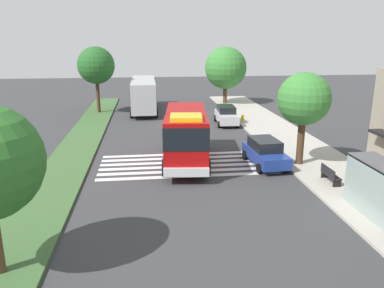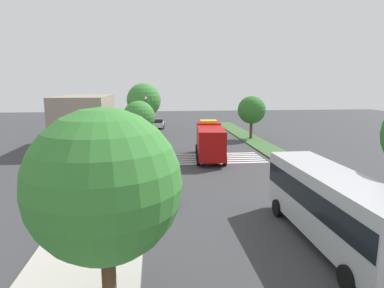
{
  "view_description": "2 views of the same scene",
  "coord_description": "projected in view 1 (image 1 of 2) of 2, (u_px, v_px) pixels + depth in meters",
  "views": [
    {
      "loc": [
        22.22,
        -2.46,
        8.03
      ],
      "look_at": [
        -2.09,
        0.45,
        1.18
      ],
      "focal_mm": 35.47,
      "sensor_mm": 36.0,
      "label": 1
    },
    {
      "loc": [
        -34.93,
        5.56,
        7.78
      ],
      "look_at": [
        -1.01,
        1.8,
        1.52
      ],
      "focal_mm": 30.9,
      "sensor_mm": 36.0,
      "label": 2
    }
  ],
  "objects": [
    {
      "name": "sidewalk",
      "position": [
        322.0,
        165.0,
        24.67
      ],
      "size": [
        60.0,
        4.94,
        0.14
      ],
      "primitive_type": "cube",
      "color": "#ADA89E",
      "rests_on": "ground_plane"
    },
    {
      "name": "fire_truck",
      "position": [
        186.0,
        134.0,
        24.49
      ],
      "size": [
        8.54,
        3.48,
        3.78
      ],
      "rotation": [
        0.0,
        0.0,
        -0.1
      ],
      "color": "#A50C0C",
      "rests_on": "ground_plane"
    },
    {
      "name": "crosswalk",
      "position": [
        187.0,
        164.0,
        25.0
      ],
      "size": [
        4.95,
        11.29,
        0.01
      ],
      "color": "silver",
      "rests_on": "ground_plane"
    },
    {
      "name": "transit_bus",
      "position": [
        144.0,
        93.0,
        42.51
      ],
      "size": [
        10.39,
        2.87,
        3.57
      ],
      "rotation": [
        0.0,
        0.0,
        3.14
      ],
      "color": "#B2B2B7",
      "rests_on": "ground_plane"
    },
    {
      "name": "median_tree_far_west",
      "position": [
        96.0,
        66.0,
        40.61
      ],
      "size": [
        3.97,
        3.97,
        7.07
      ],
      "color": "#47301E",
      "rests_on": "median_strip"
    },
    {
      "name": "median_strip",
      "position": [
        61.0,
        175.0,
        22.78
      ],
      "size": [
        60.0,
        3.0,
        0.14
      ],
      "primitive_type": "cube",
      "color": "#3D6033",
      "rests_on": "ground_plane"
    },
    {
      "name": "ground_plane",
      "position": [
        189.0,
        171.0,
        23.69
      ],
      "size": [
        120.0,
        120.0,
        0.0
      ],
      "primitive_type": "plane",
      "color": "#38383A"
    },
    {
      "name": "sidewalk_tree_west",
      "position": [
        304.0,
        100.0,
        23.63
      ],
      "size": [
        3.32,
        3.32,
        5.9
      ],
      "color": "#47301E",
      "rests_on": "sidewalk"
    },
    {
      "name": "parked_car_west",
      "position": [
        226.0,
        115.0,
        36.43
      ],
      "size": [
        4.5,
        2.16,
        1.76
      ],
      "rotation": [
        0.0,
        0.0,
        -0.05
      ],
      "color": "silver",
      "rests_on": "ground_plane"
    },
    {
      "name": "bench_near_shelter",
      "position": [
        330.0,
        175.0,
        21.41
      ],
      "size": [
        1.6,
        0.5,
        0.9
      ],
      "color": "black",
      "rests_on": "sidewalk"
    },
    {
      "name": "bus_stop_shelter",
      "position": [
        374.0,
        178.0,
        17.23
      ],
      "size": [
        3.5,
        1.4,
        2.46
      ],
      "color": "#4C4C51",
      "rests_on": "sidewalk"
    },
    {
      "name": "sidewalk_tree_far_west",
      "position": [
        226.0,
        68.0,
        46.55
      ],
      "size": [
        5.12,
        5.12,
        6.92
      ],
      "color": "#47301E",
      "rests_on": "sidewalk"
    },
    {
      "name": "fire_hydrant",
      "position": [
        243.0,
        118.0,
        36.99
      ],
      "size": [
        0.28,
        0.28,
        0.7
      ],
      "primitive_type": "cylinder",
      "color": "gold",
      "rests_on": "sidewalk"
    },
    {
      "name": "parked_car_mid",
      "position": [
        265.0,
        152.0,
        24.63
      ],
      "size": [
        4.42,
        2.23,
        1.72
      ],
      "rotation": [
        0.0,
        0.0,
        0.06
      ],
      "color": "navy",
      "rests_on": "ground_plane"
    }
  ]
}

